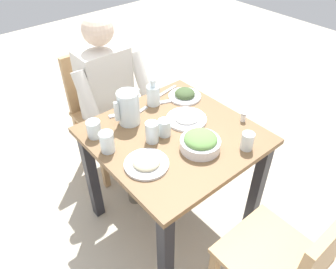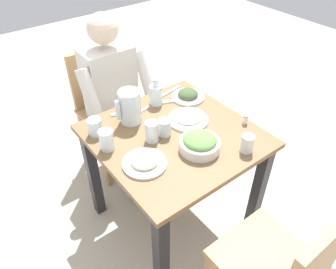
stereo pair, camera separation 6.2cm
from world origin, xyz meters
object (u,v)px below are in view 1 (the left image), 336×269
dining_table (174,152)px  plate_yoghurt (187,118)px  chair_far (289,263)px  salt_shaker (243,117)px  chair_near (101,105)px  water_pitcher (128,108)px  water_glass_far_right (152,132)px  water_glass_far_left (94,129)px  salad_bowl (200,142)px  water_glass_near_right (164,128)px  plate_beans (146,163)px  water_glass_near_left (107,142)px  plate_dolmas (185,95)px  diner_near (114,100)px  oil_carafe (153,96)px  water_glass_center (247,141)px

dining_table → plate_yoghurt: plate_yoghurt is taller
chair_far → salt_shaker: size_ratio=16.60×
chair_near → water_pitcher: 0.64m
plate_yoghurt → water_glass_far_right: water_glass_far_right is taller
chair_far → plate_yoghurt: 0.88m
dining_table → water_pitcher: size_ratio=4.32×
water_glass_far_left → salad_bowl: bearing=129.6°
dining_table → water_glass_near_right: 0.19m
chair_near → plate_beans: 0.94m
plate_beans → water_glass_far_left: size_ratio=2.31×
water_glass_near_left → salt_shaker: (-0.71, 0.27, -0.03)m
plate_beans → water_glass_near_right: 0.25m
chair_near → water_pitcher: size_ratio=4.72×
water_glass_far_left → water_glass_near_right: (-0.29, 0.23, -0.00)m
plate_yoghurt → plate_dolmas: bearing=-130.1°
salad_bowl → plate_dolmas: size_ratio=1.01×
water_pitcher → water_glass_far_right: size_ratio=1.65×
plate_beans → water_glass_far_right: 0.19m
salad_bowl → water_glass_near_right: size_ratio=2.21×
water_glass_far_right → water_glass_far_left: bearing=-47.6°
chair_far → diner_near: 1.37m
plate_dolmas → water_pitcher: bearing=-1.4°
plate_beans → oil_carafe: oil_carafe is taller
chair_near → water_glass_center: chair_near is taller
plate_beans → salad_bowl: bearing=164.4°
diner_near → plate_beans: bearing=70.1°
plate_dolmas → water_glass_far_left: 0.62m
diner_near → plate_yoghurt: (-0.15, 0.53, 0.08)m
salt_shaker → water_glass_far_right: bearing=-21.0°
plate_dolmas → water_glass_near_right: bearing=31.4°
plate_yoghurt → plate_beans: bearing=20.2°
dining_table → chair_far: chair_far is taller
plate_yoghurt → water_glass_far_right: (0.26, 0.02, 0.04)m
chair_far → water_glass_near_left: bearing=-70.7°
water_glass_near_left → water_glass_far_left: (-0.01, -0.14, -0.01)m
water_glass_far_left → water_glass_far_right: size_ratio=0.81×
plate_dolmas → diner_near: bearing=-49.6°
water_glass_far_left → water_pitcher: bearing=175.9°
plate_yoghurt → water_glass_near_right: water_glass_near_right is taller
oil_carafe → water_glass_center: bearing=99.8°
dining_table → water_glass_far_right: water_glass_far_right is taller
dining_table → water_glass_center: bearing=121.9°
salad_bowl → salt_shaker: size_ratio=3.77×
plate_beans → dining_table: bearing=-159.2°
chair_near → salt_shaker: size_ratio=16.60×
salad_bowl → chair_far: bearing=85.5°
water_glass_near_left → water_glass_far_right: (-0.21, 0.08, 0.00)m
water_glass_near_right → oil_carafe: (-0.14, -0.27, 0.01)m
plate_yoghurt → water_glass_near_right: size_ratio=2.48×
water_pitcher → water_glass_far_left: 0.22m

